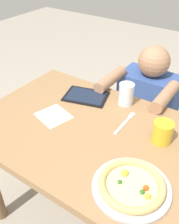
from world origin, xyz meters
name	(u,v)px	position (x,y,z in m)	size (l,w,h in m)	color
ground_plane	(91,219)	(0.00, 0.00, 0.00)	(8.00, 8.00, 0.00)	#9E9384
dining_table	(92,149)	(0.00, 0.00, 0.63)	(1.16, 0.77, 0.75)	#936D47
pizza_near	(132,185)	(0.31, -0.20, 0.77)	(0.29, 0.29, 0.04)	#B7B7BC
drink_cup_colored	(162,132)	(0.30, 0.11, 0.80)	(0.09, 0.09, 0.10)	gold
water_cup_clear	(126,94)	(0.03, 0.29, 0.81)	(0.08, 0.08, 0.12)	silver
paper_napkin	(54,116)	(-0.22, -0.02, 0.75)	(0.16, 0.14, 0.00)	white
fork	(126,122)	(0.11, 0.14, 0.75)	(0.02, 0.20, 0.00)	silver
tablet	(86,96)	(-0.19, 0.23, 0.75)	(0.28, 0.23, 0.01)	black
diner_seated	(145,117)	(0.02, 0.65, 0.43)	(0.42, 0.52, 0.96)	#333847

